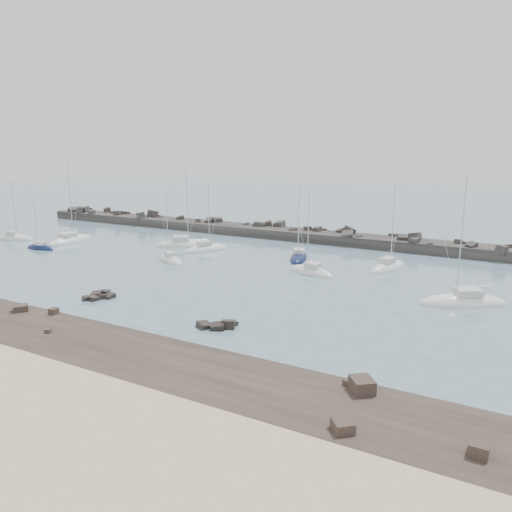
{
  "coord_description": "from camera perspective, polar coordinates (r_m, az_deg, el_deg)",
  "views": [
    {
      "loc": [
        40.43,
        -50.91,
        18.12
      ],
      "look_at": [
        5.66,
        12.0,
        2.14
      ],
      "focal_mm": 35.0,
      "sensor_mm": 36.0,
      "label": 1
    }
  ],
  "objects": [
    {
      "name": "sailboat_1",
      "position": [
        102.13,
        -20.47,
        1.6
      ],
      "size": [
        3.8,
        10.51,
        16.26
      ],
      "color": "white",
      "rests_on": "ground"
    },
    {
      "name": "rock_shelf",
      "position": [
        52.78,
        -24.06,
        -8.67
      ],
      "size": [
        140.0,
        12.0,
        1.76
      ],
      "color": "#2C231E",
      "rests_on": "ground"
    },
    {
      "name": "sailboat_9",
      "position": [
        63.22,
        22.56,
        -4.98
      ],
      "size": [
        10.56,
        7.94,
        16.25
      ],
      "color": "white",
      "rests_on": "ground"
    },
    {
      "name": "sailboat_3",
      "position": [
        88.32,
        -5.73,
        0.73
      ],
      "size": [
        6.33,
        8.46,
        13.2
      ],
      "color": "white",
      "rests_on": "ground"
    },
    {
      "name": "sailboat_4",
      "position": [
        92.77,
        -8.26,
        1.23
      ],
      "size": [
        10.22,
        8.44,
        16.11
      ],
      "color": "white",
      "rests_on": "ground"
    },
    {
      "name": "sailboat_2",
      "position": [
        97.03,
        -23.43,
        0.8
      ],
      "size": [
        6.13,
        2.28,
        9.71
      ],
      "color": "#0F193F",
      "rests_on": "ground"
    },
    {
      "name": "sailboat_5",
      "position": [
        81.1,
        -9.8,
        -0.46
      ],
      "size": [
        7.43,
        5.32,
        11.55
      ],
      "color": "white",
      "rests_on": "ground"
    },
    {
      "name": "rock_cluster_far",
      "position": [
        51.28,
        -4.12,
        -8.04
      ],
      "size": [
        4.04,
        3.45,
        1.46
      ],
      "color": "black",
      "rests_on": "ground"
    },
    {
      "name": "breakwater",
      "position": [
        102.66,
        0.5,
        2.54
      ],
      "size": [
        115.0,
        7.47,
        5.26
      ],
      "color": "#2B2826",
      "rests_on": "ground"
    },
    {
      "name": "rock_cluster_near",
      "position": [
        63.88,
        -17.43,
        -4.51
      ],
      "size": [
        3.33,
        4.27,
        1.37
      ],
      "color": "black",
      "rests_on": "ground"
    },
    {
      "name": "sailboat_0",
      "position": [
        109.02,
        -25.9,
        1.78
      ],
      "size": [
        7.94,
        4.73,
        12.24
      ],
      "color": "white",
      "rests_on": "ground"
    },
    {
      "name": "ground",
      "position": [
        67.49,
        -9.19,
        -3.21
      ],
      "size": [
        400.0,
        400.0,
        0.0
      ],
      "primitive_type": "plane",
      "color": "slate",
      "rests_on": "ground"
    },
    {
      "name": "sailboat_8",
      "position": [
        77.45,
        14.83,
        -1.31
      ],
      "size": [
        5.04,
        9.23,
        14.07
      ],
      "color": "white",
      "rests_on": "ground"
    },
    {
      "name": "sailboat_7",
      "position": [
        72.6,
        6.3,
        -1.88
      ],
      "size": [
        8.43,
        4.77,
        12.85
      ],
      "color": "white",
      "rests_on": "ground"
    },
    {
      "name": "sailboat_6",
      "position": [
        81.42,
        4.9,
        -0.27
      ],
      "size": [
        4.87,
        8.58,
        13.03
      ],
      "color": "#0F193F",
      "rests_on": "ground"
    }
  ]
}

